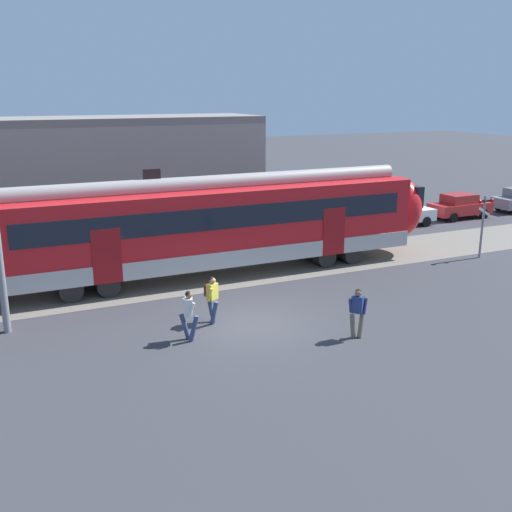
# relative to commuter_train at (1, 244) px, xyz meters

# --- Properties ---
(ground_plane) EXTENTS (160.00, 160.00, 0.00)m
(ground_plane) POSITION_rel_commuter_train_xyz_m (7.51, -5.96, -2.25)
(ground_plane) COLOR #38383D
(commuter_train) EXTENTS (38.05, 3.07, 4.73)m
(commuter_train) POSITION_rel_commuter_train_xyz_m (0.00, 0.00, 0.00)
(commuter_train) COLOR #B7B2AD
(commuter_train) RESTS_ON ground
(pedestrian_white) EXTENTS (0.59, 0.63, 1.67)m
(pedestrian_white) POSITION_rel_commuter_train_xyz_m (5.14, -6.35, -1.29)
(pedestrian_white) COLOR navy
(pedestrian_white) RESTS_ON ground
(pedestrian_yellow) EXTENTS (0.50, 0.71, 1.67)m
(pedestrian_yellow) POSITION_rel_commuter_train_xyz_m (6.33, -5.25, -1.26)
(pedestrian_yellow) COLOR navy
(pedestrian_yellow) RESTS_ON ground
(pedestrian_navy) EXTENTS (0.71, 0.48, 1.67)m
(pedestrian_navy) POSITION_rel_commuter_train_xyz_m (10.11, -8.40, -1.29)
(pedestrian_navy) COLOR #6B6051
(pedestrian_navy) RESTS_ON ground
(parked_car_white) EXTENTS (4.01, 1.78, 1.54)m
(parked_car_white) POSITION_rel_commuter_train_xyz_m (21.87, 4.55, -1.47)
(parked_car_white) COLOR silver
(parked_car_white) RESTS_ON ground
(parked_car_red) EXTENTS (4.02, 1.80, 1.54)m
(parked_car_red) POSITION_rel_commuter_train_xyz_m (26.67, 4.85, -1.47)
(parked_car_red) COLOR #B22323
(parked_car_red) RESTS_ON ground
(crossing_signal) EXTENTS (0.96, 0.22, 3.00)m
(crossing_signal) POSITION_rel_commuter_train_xyz_m (20.95, -2.72, -0.24)
(crossing_signal) COLOR gray
(crossing_signal) RESTS_ON ground
(background_building) EXTENTS (21.54, 5.00, 9.20)m
(background_building) POSITION_rel_commuter_train_xyz_m (3.49, 9.67, 0.95)
(background_building) COLOR gray
(background_building) RESTS_ON ground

